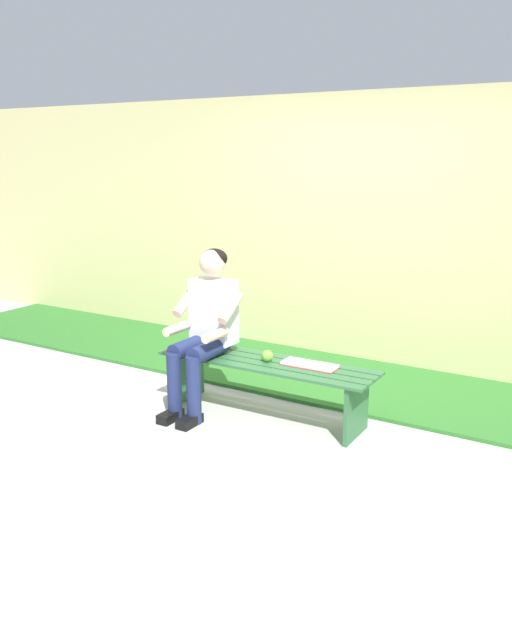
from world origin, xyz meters
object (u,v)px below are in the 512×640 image
object	(u,v)px
apple	(267,356)
book_open	(310,365)
bench_near	(266,375)
person_seated	(205,324)

from	to	relation	value
apple	book_open	world-z (taller)	apple
bench_near	apple	bearing A→B (deg)	150.62
person_seated	book_open	world-z (taller)	person_seated
book_open	bench_near	bearing A→B (deg)	8.95
book_open	apple	bearing A→B (deg)	10.32
bench_near	apple	xyz separation A→B (m)	(-0.01, 0.01, 0.15)
book_open	person_seated	bearing A→B (deg)	10.01
person_seated	book_open	bearing A→B (deg)	-169.10
person_seated	book_open	xyz separation A→B (m)	(-0.82, -0.16, -0.23)
person_seated	book_open	size ratio (longest dim) A/B	3.01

